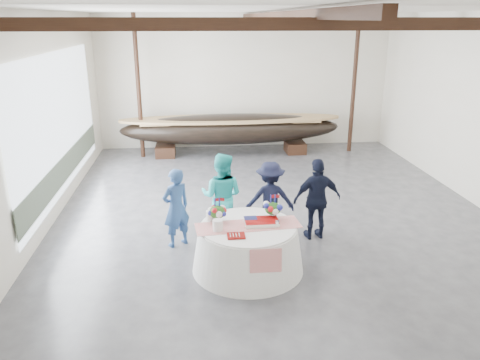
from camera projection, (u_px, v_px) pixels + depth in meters
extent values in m
cube|color=#3D3D42|center=(272.00, 209.00, 11.21)|extent=(10.00, 12.00, 0.01)
cube|color=silver|center=(245.00, 82.00, 16.11)|extent=(10.00, 0.02, 4.50)
cube|color=silver|center=(373.00, 230.00, 4.83)|extent=(10.00, 0.02, 4.50)
cube|color=silver|center=(44.00, 121.00, 10.00)|extent=(0.02, 12.00, 4.50)
cube|color=white|center=(277.00, 9.00, 9.74)|extent=(10.00, 12.00, 0.01)
cube|color=black|center=(320.00, 24.00, 6.53)|extent=(9.80, 0.12, 0.18)
cube|color=black|center=(286.00, 23.00, 8.88)|extent=(9.80, 0.12, 0.18)
cube|color=black|center=(266.00, 22.00, 11.23)|extent=(9.80, 0.12, 0.18)
cube|color=black|center=(253.00, 21.00, 13.58)|extent=(9.80, 0.12, 0.18)
cube|color=black|center=(277.00, 16.00, 9.78)|extent=(0.15, 11.76, 0.15)
cylinder|color=black|center=(138.00, 88.00, 14.73)|extent=(0.14, 0.14, 4.50)
cylinder|color=black|center=(354.00, 85.00, 15.40)|extent=(0.14, 0.14, 4.50)
cube|color=silver|center=(60.00, 123.00, 11.02)|extent=(0.02, 7.00, 3.20)
cube|color=#596654|center=(66.00, 167.00, 11.38)|extent=(0.02, 7.00, 0.60)
cube|color=black|center=(166.00, 151.00, 15.47)|extent=(0.64, 0.82, 0.36)
cube|color=black|center=(295.00, 147.00, 15.89)|extent=(0.64, 0.82, 0.36)
ellipsoid|color=black|center=(231.00, 129.00, 15.46)|extent=(7.27, 1.45, 1.00)
cube|color=#9E7A4C|center=(231.00, 121.00, 15.37)|extent=(5.82, 0.95, 0.05)
cone|color=white|center=(248.00, 248.00, 8.40)|extent=(2.01, 2.01, 0.83)
cylinder|color=white|center=(248.00, 227.00, 8.26)|extent=(1.71, 1.71, 0.04)
cube|color=#B71216|center=(248.00, 225.00, 8.26)|extent=(1.90, 0.72, 0.01)
cube|color=white|center=(262.00, 222.00, 8.31)|extent=(0.60, 0.40, 0.07)
cylinder|color=white|center=(218.00, 225.00, 8.03)|extent=(0.18, 0.18, 0.20)
cylinder|color=white|center=(211.00, 215.00, 8.47)|extent=(0.18, 0.18, 0.17)
cube|color=maroon|center=(236.00, 236.00, 7.83)|extent=(0.30, 0.24, 0.03)
cone|color=silver|center=(277.00, 224.00, 8.17)|extent=(0.09, 0.09, 0.12)
imported|color=navy|center=(176.00, 208.00, 9.18)|extent=(0.70, 0.64, 1.61)
imported|color=#23B5B4|center=(222.00, 196.00, 9.51)|extent=(1.05, 0.94, 1.80)
imported|color=black|center=(270.00, 199.00, 9.65)|extent=(1.05, 0.62, 1.60)
imported|color=black|center=(317.00, 199.00, 9.49)|extent=(1.04, 0.53, 1.70)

